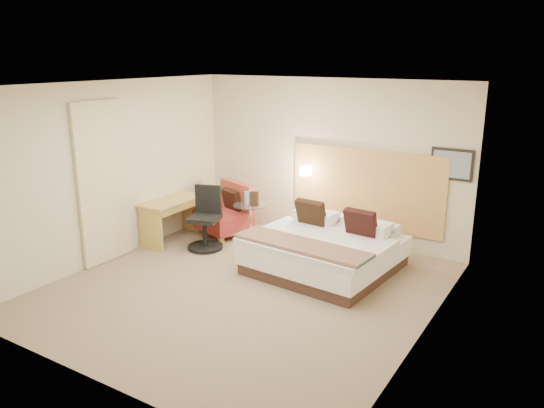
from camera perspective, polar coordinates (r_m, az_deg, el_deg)
The scene contains 20 objects.
floor at distance 7.29m, azimuth -2.95°, elevation -9.11°, with size 4.80×5.00×0.02m, color #7C6A53.
ceiling at distance 6.62m, azimuth -3.29°, elevation 12.76°, with size 4.80×5.00×0.02m, color white.
wall_back at distance 8.96m, azimuth 6.09°, elevation 4.72°, with size 4.80×0.02×2.70m, color beige.
wall_front at distance 5.07m, azimuth -19.51°, elevation -4.85°, with size 4.80×0.02×2.70m, color beige.
wall_left at distance 8.41m, azimuth -16.77°, elevation 3.40°, with size 0.02×5.00×2.70m, color beige.
wall_right at distance 5.85m, azimuth 16.69°, elevation -1.87°, with size 0.02×5.00×2.70m, color beige.
headboard_panel at distance 8.74m, azimuth 10.04°, elevation 1.59°, with size 2.60×0.04×1.30m, color tan.
art_frame at distance 8.25m, azimuth 18.79°, elevation 4.07°, with size 0.62×0.03×0.47m, color black.
art_canvas at distance 8.23m, azimuth 18.76°, elevation 4.04°, with size 0.54×0.01×0.39m, color gray.
lamp_arm at distance 9.07m, azimuth 3.81°, elevation 3.63°, with size 0.02×0.02×0.12m, color white.
lamp_shade at distance 9.02m, azimuth 3.63°, elevation 3.56°, with size 0.15×0.15×0.15m, color #FFEDC6.
curtain at distance 8.24m, azimuth -17.75°, elevation 2.15°, with size 0.06×0.90×2.42m, color beige.
bottle_a at distance 8.90m, azimuth -2.77°, elevation 0.66°, with size 0.07×0.07×0.22m, color #7AA6BC.
bottle_b at distance 8.97m, azimuth -2.34°, elevation 0.79°, with size 0.07×0.07×0.22m, color #8FB1DD.
menu_folder at distance 8.80m, azimuth -1.91°, elevation 0.58°, with size 0.15×0.06×0.25m, color #3B2518.
bed at distance 7.81m, azimuth 5.77°, elevation -4.91°, with size 2.08×2.04×0.94m.
lounge_chair at distance 9.33m, azimuth -4.90°, elevation -1.09°, with size 1.04×0.97×0.89m.
side_table at distance 8.99m, azimuth -2.34°, elevation -1.76°, with size 0.68×0.68×0.62m.
desk at distance 9.05m, azimuth -10.59°, elevation -0.47°, with size 0.55×1.16×0.72m.
desk_chair at distance 8.66m, azimuth -7.15°, elevation -2.09°, with size 0.72×0.72×1.01m.
Camera 1 is at (3.78, -5.43, 3.06)m, focal length 35.00 mm.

